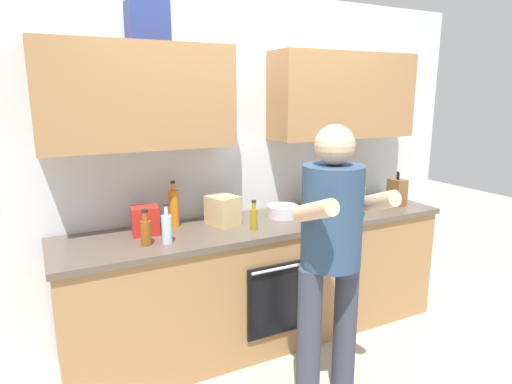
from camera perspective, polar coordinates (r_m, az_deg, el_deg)
name	(u,v)px	position (r m, az deg, el deg)	size (l,w,h in m)	color
ground_plane	(263,336)	(3.50, 0.90, -18.15)	(12.00, 12.00, 0.00)	#B2A893
back_wall_unit	(246,134)	(3.26, -1.32, 7.52)	(4.00, 0.38, 2.50)	silver
counter	(263,280)	(3.29, 0.94, -11.40)	(2.84, 0.67, 0.90)	#A37547
person_standing	(331,245)	(2.52, 9.75, -6.74)	(0.49, 0.45, 1.64)	#383D4C
bottle_water	(167,228)	(2.73, -11.51, -4.62)	(0.06, 0.06, 0.25)	silver
bottle_juice	(174,208)	(3.04, -10.61, -2.02)	(0.07, 0.07, 0.32)	orange
bottle_soy	(343,187)	(3.65, 11.28, 0.58)	(0.07, 0.07, 0.35)	black
bottle_vinegar	(312,203)	(3.24, 7.30, -1.42)	(0.08, 0.08, 0.26)	brown
bottle_syrup	(146,231)	(2.73, -14.12, -4.90)	(0.06, 0.06, 0.22)	#8C4C14
bottle_oil	(254,218)	(2.94, -0.28, -3.37)	(0.05, 0.05, 0.20)	olive
bottle_soda	(361,201)	(3.34, 13.46, -1.13)	(0.07, 0.07, 0.27)	#198C33
cup_ceramic	(307,201)	(3.53, 6.60, -1.20)	(0.08, 0.08, 0.11)	#BF4C47
mixing_bowl	(283,211)	(3.26, 3.46, -2.49)	(0.23, 0.23, 0.09)	silver
knife_block	(397,192)	(3.75, 17.81, -0.01)	(0.10, 0.14, 0.28)	brown
grocery_bag_bread	(223,210)	(3.06, -4.33, -2.39)	(0.17, 0.20, 0.20)	tan
grocery_bag_produce	(336,200)	(3.45, 10.33, -0.97)	(0.21, 0.20, 0.18)	silver
grocery_bag_crisps	(145,221)	(2.93, -14.19, -3.61)	(0.17, 0.14, 0.18)	red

